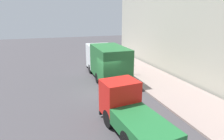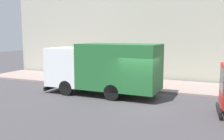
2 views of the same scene
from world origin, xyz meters
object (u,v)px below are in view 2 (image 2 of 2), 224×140
Objects in this scene: pedestrian_walking at (86,69)px; large_utility_truck at (103,67)px; street_sign_post at (116,65)px; traffic_cone_orange at (63,77)px.

large_utility_truck is at bearing 171.45° from pedestrian_walking.
large_utility_truck is at bearing -178.99° from street_sign_post.
pedestrian_walking is 3.55m from street_sign_post.
large_utility_truck reaches higher than pedestrian_walking.
pedestrian_walking is at bearing 66.68° from street_sign_post.
pedestrian_walking is at bearing 42.64° from large_utility_truck.
street_sign_post reaches higher than pedestrian_walking.
traffic_cone_orange is (-1.31, 1.35, -0.56)m from pedestrian_walking.
large_utility_truck is 4.46× the size of pedestrian_walking.
traffic_cone_orange is at bearing 64.14° from large_utility_truck.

